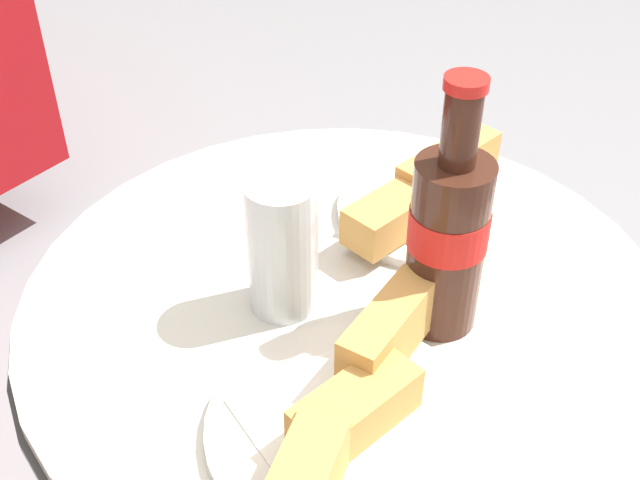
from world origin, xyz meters
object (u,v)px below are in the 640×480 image
at_px(lunch_plate_far, 350,414).
at_px(bistro_table, 343,422).
at_px(drinking_glass, 282,252).
at_px(lunch_plate_near, 425,199).
at_px(cola_bottle_left, 448,235).

bearing_deg(lunch_plate_far, bistro_table, 35.63).
xyz_separation_m(drinking_glass, lunch_plate_near, (0.21, -0.04, -0.04)).
relative_size(bistro_table, cola_bottle_left, 2.99).
bearing_deg(lunch_plate_near, cola_bottle_left, -145.13).
distance_m(bistro_table, cola_bottle_left, 0.32).
bearing_deg(drinking_glass, cola_bottle_left, -61.70).
xyz_separation_m(cola_bottle_left, lunch_plate_near, (0.14, 0.09, -0.08)).
relative_size(bistro_table, lunch_plate_near, 3.18).
relative_size(bistro_table, lunch_plate_far, 2.68).
bearing_deg(lunch_plate_far, cola_bottle_left, 3.36).
bearing_deg(cola_bottle_left, drinking_glass, 118.30).
distance_m(cola_bottle_left, drinking_glass, 0.15).
bearing_deg(drinking_glass, lunch_plate_far, -123.21).
xyz_separation_m(bistro_table, cola_bottle_left, (0.02, -0.09, 0.30)).
height_order(cola_bottle_left, lunch_plate_far, cola_bottle_left).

